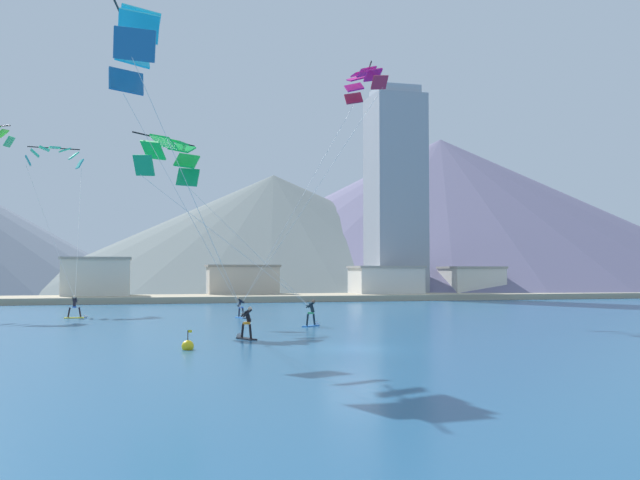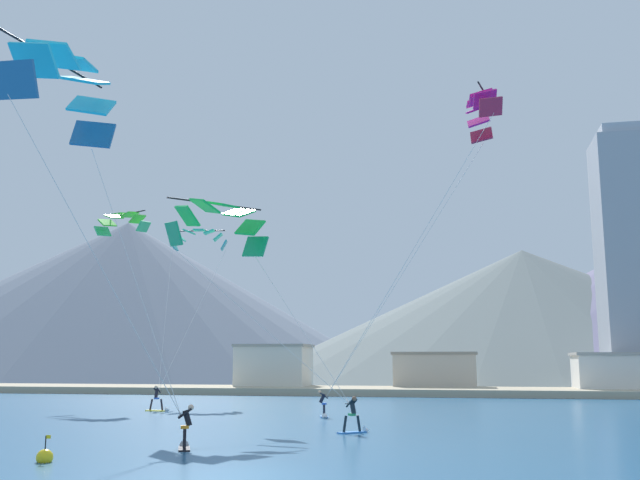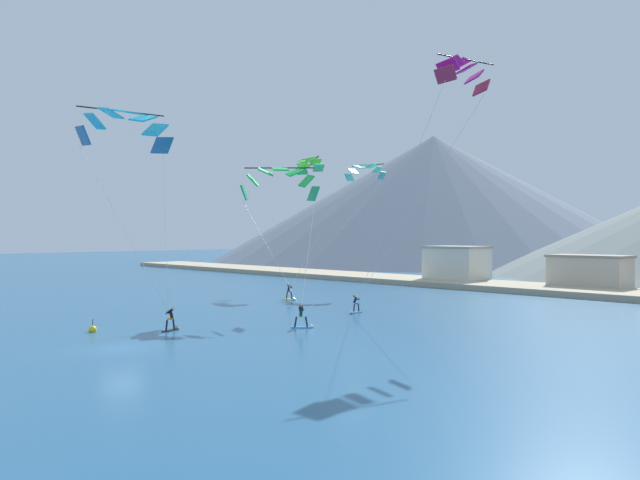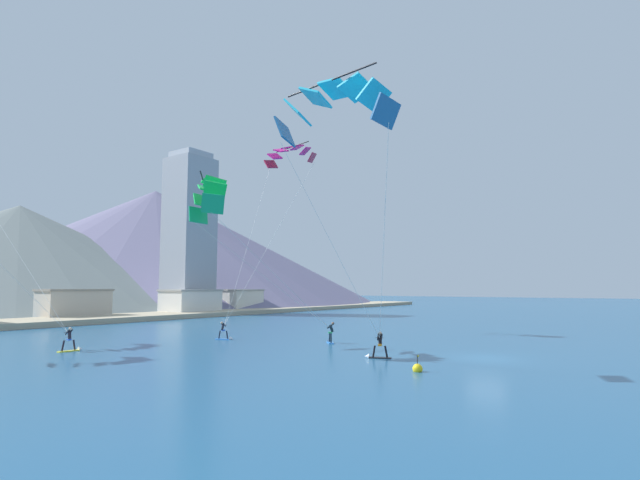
{
  "view_description": "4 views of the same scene",
  "coord_description": "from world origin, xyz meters",
  "px_view_note": "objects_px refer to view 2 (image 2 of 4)",
  "views": [
    {
      "loc": [
        -9.7,
        -31.73,
        3.6
      ],
      "look_at": [
        1.78,
        12.69,
        5.58
      ],
      "focal_mm": 40.0,
      "sensor_mm": 36.0,
      "label": 1
    },
    {
      "loc": [
        6.79,
        -21.27,
        3.38
      ],
      "look_at": [
        0.04,
        11.7,
        9.11
      ],
      "focal_mm": 40.0,
      "sensor_mm": 36.0,
      "label": 2
    },
    {
      "loc": [
        35.08,
        -17.07,
        6.82
      ],
      "look_at": [
        2.21,
        14.21,
        6.41
      ],
      "focal_mm": 35.0,
      "sensor_mm": 36.0,
      "label": 3
    },
    {
      "loc": [
        -33.08,
        -10.62,
        4.63
      ],
      "look_at": [
        3.82,
        16.06,
        8.92
      ],
      "focal_mm": 28.0,
      "sensor_mm": 36.0,
      "label": 4
    }
  ],
  "objects_px": {
    "kitesurfer_near_lead": "(324,410)",
    "kitesurfer_near_trail": "(356,421)",
    "kitesurfer_mid_center": "(159,403)",
    "parafoil_kite_near_lead": "(481,112)",
    "kitesurfer_far_left": "(185,435)",
    "parafoil_kite_near_trail": "(220,221)",
    "parafoil_kite_mid_center": "(199,238)",
    "parafoil_kite_distant_high_outer": "(122,220)",
    "race_marker_buoy": "(45,457)",
    "parafoil_kite_far_left": "(65,84)"
  },
  "relations": [
    {
      "from": "kitesurfer_far_left",
      "to": "parafoil_kite_mid_center",
      "type": "xyz_separation_m",
      "value": [
        -13.31,
        34.86,
        14.17
      ]
    },
    {
      "from": "parafoil_kite_mid_center",
      "to": "race_marker_buoy",
      "type": "xyz_separation_m",
      "value": [
        10.04,
        -39.23,
        -14.56
      ]
    },
    {
      "from": "kitesurfer_near_trail",
      "to": "parafoil_kite_near_trail",
      "type": "relative_size",
      "value": 0.16
    },
    {
      "from": "kitesurfer_mid_center",
      "to": "parafoil_kite_distant_high_outer",
      "type": "bearing_deg",
      "value": 129.44
    },
    {
      "from": "parafoil_kite_distant_high_outer",
      "to": "race_marker_buoy",
      "type": "relative_size",
      "value": 5.58
    },
    {
      "from": "parafoil_kite_near_lead",
      "to": "parafoil_kite_mid_center",
      "type": "bearing_deg",
      "value": 145.9
    },
    {
      "from": "parafoil_kite_far_left",
      "to": "race_marker_buoy",
      "type": "relative_size",
      "value": 14.8
    },
    {
      "from": "kitesurfer_far_left",
      "to": "parafoil_kite_near_trail",
      "type": "height_order",
      "value": "parafoil_kite_near_trail"
    },
    {
      "from": "parafoil_kite_mid_center",
      "to": "race_marker_buoy",
      "type": "bearing_deg",
      "value": -75.65
    },
    {
      "from": "parafoil_kite_near_lead",
      "to": "parafoil_kite_distant_high_outer",
      "type": "bearing_deg",
      "value": 157.26
    },
    {
      "from": "kitesurfer_far_left",
      "to": "parafoil_kite_distant_high_outer",
      "type": "bearing_deg",
      "value": 121.75
    },
    {
      "from": "kitesurfer_near_lead",
      "to": "kitesurfer_near_trail",
      "type": "bearing_deg",
      "value": -69.53
    },
    {
      "from": "kitesurfer_mid_center",
      "to": "parafoil_kite_near_lead",
      "type": "height_order",
      "value": "parafoil_kite_near_lead"
    },
    {
      "from": "kitesurfer_near_lead",
      "to": "parafoil_kite_distant_high_outer",
      "type": "bearing_deg",
      "value": 146.3
    },
    {
      "from": "kitesurfer_near_lead",
      "to": "race_marker_buoy",
      "type": "distance_m",
      "value": 21.6
    },
    {
      "from": "kitesurfer_far_left",
      "to": "parafoil_kite_mid_center",
      "type": "height_order",
      "value": "parafoil_kite_mid_center"
    },
    {
      "from": "parafoil_kite_near_trail",
      "to": "kitesurfer_mid_center",
      "type": "bearing_deg",
      "value": 133.59
    },
    {
      "from": "kitesurfer_near_trail",
      "to": "parafoil_kite_distant_high_outer",
      "type": "distance_m",
      "value": 36.96
    },
    {
      "from": "kitesurfer_far_left",
      "to": "parafoil_kite_far_left",
      "type": "relative_size",
      "value": 0.12
    },
    {
      "from": "parafoil_kite_mid_center",
      "to": "parafoil_kite_near_lead",
      "type": "bearing_deg",
      "value": -34.1
    },
    {
      "from": "parafoil_kite_mid_center",
      "to": "kitesurfer_mid_center",
      "type": "bearing_deg",
      "value": -77.34
    },
    {
      "from": "kitesurfer_mid_center",
      "to": "parafoil_kite_distant_high_outer",
      "type": "height_order",
      "value": "parafoil_kite_distant_high_outer"
    },
    {
      "from": "race_marker_buoy",
      "to": "parafoil_kite_far_left",
      "type": "bearing_deg",
      "value": 123.41
    },
    {
      "from": "kitesurfer_mid_center",
      "to": "parafoil_kite_near_lead",
      "type": "bearing_deg",
      "value": -5.28
    },
    {
      "from": "kitesurfer_mid_center",
      "to": "parafoil_kite_far_left",
      "type": "relative_size",
      "value": 0.12
    },
    {
      "from": "race_marker_buoy",
      "to": "parafoil_kite_mid_center",
      "type": "bearing_deg",
      "value": 104.35
    },
    {
      "from": "kitesurfer_near_lead",
      "to": "parafoil_kite_mid_center",
      "type": "relative_size",
      "value": 0.11
    },
    {
      "from": "parafoil_kite_near_trail",
      "to": "parafoil_kite_distant_high_outer",
      "type": "relative_size",
      "value": 2.02
    },
    {
      "from": "kitesurfer_mid_center",
      "to": "kitesurfer_far_left",
      "type": "xyz_separation_m",
      "value": [
        9.89,
        -19.61,
        -0.01
      ]
    },
    {
      "from": "kitesurfer_near_lead",
      "to": "parafoil_kite_near_trail",
      "type": "distance_m",
      "value": 13.02
    },
    {
      "from": "kitesurfer_near_trail",
      "to": "kitesurfer_mid_center",
      "type": "distance_m",
      "value": 19.59
    },
    {
      "from": "parafoil_kite_near_trail",
      "to": "parafoil_kite_near_lead",
      "type": "bearing_deg",
      "value": 17.33
    },
    {
      "from": "parafoil_kite_near_lead",
      "to": "parafoil_kite_far_left",
      "type": "height_order",
      "value": "parafoil_kite_near_lead"
    },
    {
      "from": "kitesurfer_mid_center",
      "to": "parafoil_kite_mid_center",
      "type": "height_order",
      "value": "parafoil_kite_mid_center"
    },
    {
      "from": "parafoil_kite_mid_center",
      "to": "parafoil_kite_distant_high_outer",
      "type": "height_order",
      "value": "parafoil_kite_distant_high_outer"
    },
    {
      "from": "kitesurfer_far_left",
      "to": "parafoil_kite_distant_high_outer",
      "type": "distance_m",
      "value": 39.13
    },
    {
      "from": "kitesurfer_near_lead",
      "to": "parafoil_kite_far_left",
      "type": "relative_size",
      "value": 0.12
    },
    {
      "from": "kitesurfer_mid_center",
      "to": "parafoil_kite_far_left",
      "type": "bearing_deg",
      "value": -78.47
    },
    {
      "from": "kitesurfer_far_left",
      "to": "parafoil_kite_near_lead",
      "type": "xyz_separation_m",
      "value": [
        12.24,
        17.56,
        18.49
      ]
    },
    {
      "from": "kitesurfer_mid_center",
      "to": "kitesurfer_far_left",
      "type": "relative_size",
      "value": 1.01
    },
    {
      "from": "parafoil_kite_near_lead",
      "to": "parafoil_kite_mid_center",
      "type": "relative_size",
      "value": 1.15
    },
    {
      "from": "parafoil_kite_near_lead",
      "to": "parafoil_kite_near_trail",
      "type": "distance_m",
      "value": 17.91
    },
    {
      "from": "parafoil_kite_mid_center",
      "to": "parafoil_kite_distant_high_outer",
      "type": "bearing_deg",
      "value": -143.27
    },
    {
      "from": "kitesurfer_near_lead",
      "to": "parafoil_kite_near_lead",
      "type": "distance_m",
      "value": 21.13
    },
    {
      "from": "kitesurfer_far_left",
      "to": "parafoil_kite_mid_center",
      "type": "bearing_deg",
      "value": 110.9
    },
    {
      "from": "kitesurfer_near_lead",
      "to": "kitesurfer_mid_center",
      "type": "relative_size",
      "value": 0.99
    },
    {
      "from": "kitesurfer_near_trail",
      "to": "parafoil_kite_mid_center",
      "type": "bearing_deg",
      "value": 124.65
    },
    {
      "from": "kitesurfer_far_left",
      "to": "parafoil_kite_near_trail",
      "type": "relative_size",
      "value": 0.16
    },
    {
      "from": "kitesurfer_far_left",
      "to": "race_marker_buoy",
      "type": "xyz_separation_m",
      "value": [
        -3.27,
        -4.37,
        -0.39
      ]
    },
    {
      "from": "kitesurfer_near_lead",
      "to": "race_marker_buoy",
      "type": "xyz_separation_m",
      "value": [
        -5.49,
        -20.89,
        -0.31
      ]
    }
  ]
}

